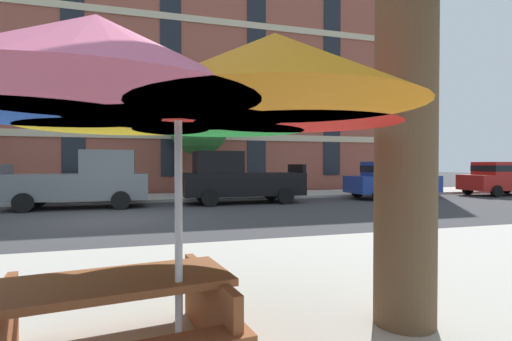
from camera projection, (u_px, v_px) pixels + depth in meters
name	position (u px, v px, depth m)	size (l,w,h in m)	color
ground_plane	(109.00, 220.00, 11.22)	(120.00, 120.00, 0.00)	#38383A
sidewalk_far	(122.00, 198.00, 17.73)	(56.00, 3.60, 0.12)	#B2ADA3
apartment_building	(128.00, 94.00, 25.47)	(38.56, 12.08, 12.80)	#934C3D
pickup_gray	(85.00, 181.00, 14.41)	(5.10, 2.12, 2.20)	slate
pickup_black	(238.00, 179.00, 16.12)	(5.10, 2.12, 2.20)	black
sedan_blue	(391.00, 179.00, 18.30)	(4.40, 1.98, 1.78)	navy
sedan_red	(501.00, 177.00, 20.25)	(4.40, 1.98, 1.78)	#B21E19
street_tree_middle	(198.00, 124.00, 19.16)	(2.98, 3.52, 5.22)	brown
patio_umbrella	(178.00, 91.00, 2.90)	(3.67, 3.41, 2.53)	silver
picnic_table	(114.00, 314.00, 2.99)	(1.99, 1.76, 0.77)	brown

